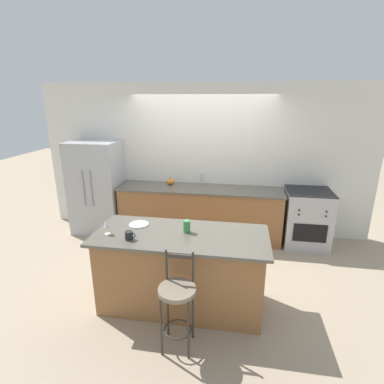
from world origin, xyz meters
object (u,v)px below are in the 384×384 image
(dinner_plate, at_px, (139,224))
(pumpkin_decoration, at_px, (171,182))
(bar_stool_near, at_px, (177,299))
(oven_range, at_px, (306,218))
(refrigerator, at_px, (98,187))
(coffee_mug, at_px, (129,235))
(wine_glass, at_px, (107,224))
(tumbler_cup, at_px, (187,226))

(dinner_plate, height_order, pumpkin_decoration, pumpkin_decoration)
(bar_stool_near, distance_m, pumpkin_decoration, 2.83)
(oven_range, distance_m, bar_stool_near, 3.08)
(refrigerator, height_order, coffee_mug, refrigerator)
(dinner_plate, relative_size, pumpkin_decoration, 1.78)
(bar_stool_near, xyz_separation_m, dinner_plate, (-0.65, 0.82, 0.40))
(refrigerator, bearing_deg, dinner_plate, -51.04)
(oven_range, distance_m, pumpkin_decoration, 2.46)
(bar_stool_near, distance_m, coffee_mug, 0.87)
(refrigerator, distance_m, pumpkin_decoration, 1.37)
(bar_stool_near, height_order, dinner_plate, bar_stool_near)
(dinner_plate, xyz_separation_m, wine_glass, (-0.27, -0.30, 0.12))
(oven_range, relative_size, dinner_plate, 4.02)
(refrigerator, bearing_deg, oven_range, 0.14)
(wine_glass, bearing_deg, coffee_mug, -16.66)
(bar_stool_near, distance_m, tumbler_cup, 0.85)
(wine_glass, height_order, pumpkin_decoration, wine_glass)
(coffee_mug, xyz_separation_m, pumpkin_decoration, (-0.07, 2.29, -0.02))
(tumbler_cup, bearing_deg, refrigerator, 137.64)
(oven_range, height_order, pumpkin_decoration, pumpkin_decoration)
(refrigerator, relative_size, coffee_mug, 14.21)
(wine_glass, bearing_deg, pumpkin_decoration, 84.19)
(dinner_plate, bearing_deg, bar_stool_near, -51.39)
(bar_stool_near, bearing_deg, refrigerator, 128.85)
(bar_stool_near, bearing_deg, wine_glass, 150.99)
(bar_stool_near, height_order, wine_glass, wine_glass)
(oven_range, bearing_deg, tumbler_cup, -133.12)
(oven_range, xyz_separation_m, pumpkin_decoration, (-2.40, 0.15, 0.49))
(dinner_plate, xyz_separation_m, pumpkin_decoration, (-0.05, 1.90, 0.02))
(wine_glass, distance_m, pumpkin_decoration, 2.21)
(oven_range, bearing_deg, dinner_plate, -143.40)
(oven_range, distance_m, dinner_plate, 2.97)
(dinner_plate, distance_m, coffee_mug, 0.40)
(tumbler_cup, bearing_deg, bar_stool_near, -87.23)
(refrigerator, bearing_deg, bar_stool_near, -51.15)
(oven_range, bearing_deg, wine_glass, -142.00)
(wine_glass, height_order, coffee_mug, wine_glass)
(refrigerator, distance_m, bar_stool_near, 3.29)
(wine_glass, xyz_separation_m, tumbler_cup, (0.89, 0.20, -0.06))
(refrigerator, distance_m, oven_range, 3.78)
(bar_stool_near, distance_m, dinner_plate, 1.12)
(oven_range, bearing_deg, coffee_mug, -137.40)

